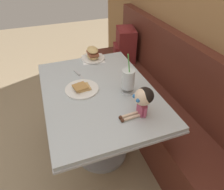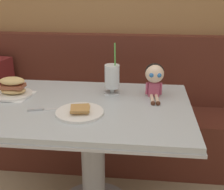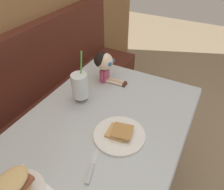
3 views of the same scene
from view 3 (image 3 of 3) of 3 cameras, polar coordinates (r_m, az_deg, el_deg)
The scene contains 7 objects.
booth_bench at distance 1.74m, azimuth -20.58°, elevation -9.51°, with size 2.60×0.48×1.00m.
diner_table at distance 1.28m, azimuth -2.19°, elevation -13.44°, with size 1.11×0.81×0.74m.
toast_plate at distance 1.06m, azimuth 1.95°, elevation -10.30°, with size 0.25×0.25×0.04m.
milkshake_glass at distance 1.21m, azimuth -8.39°, elevation 2.06°, with size 0.10×0.10×0.32m.
sandwich_plate at distance 0.93m, azimuth -24.53°, elevation -21.78°, with size 0.23×0.23×0.12m.
butter_knife at distance 0.96m, azimuth -5.33°, elevation -18.40°, with size 0.23×0.09×0.01m.
seated_doll at distance 1.37m, azimuth -2.02°, elevation 8.39°, with size 0.12×0.22×0.20m.
Camera 3 is at (-0.68, -0.23, 1.54)m, focal length 34.83 mm.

